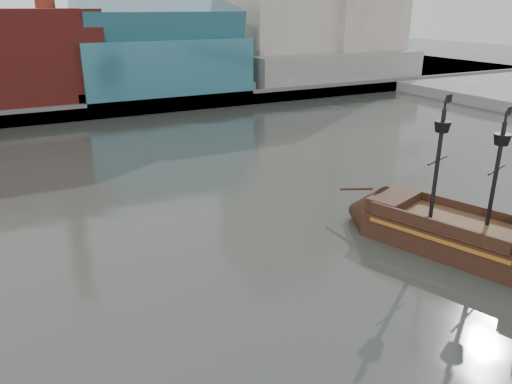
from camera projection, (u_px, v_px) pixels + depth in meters
ground at (348, 301)px, 31.40m from camera, size 400.00×400.00×0.00m
promenade_far at (87, 87)px, 107.57m from camera, size 220.00×60.00×2.00m
seawall at (118, 109)px, 82.93m from camera, size 220.00×1.00×2.60m
crane_b at (405, 13)px, 140.41m from camera, size 19.10×4.00×26.25m
pirate_ship at (457, 237)px, 37.48m from camera, size 10.10×17.41×12.50m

